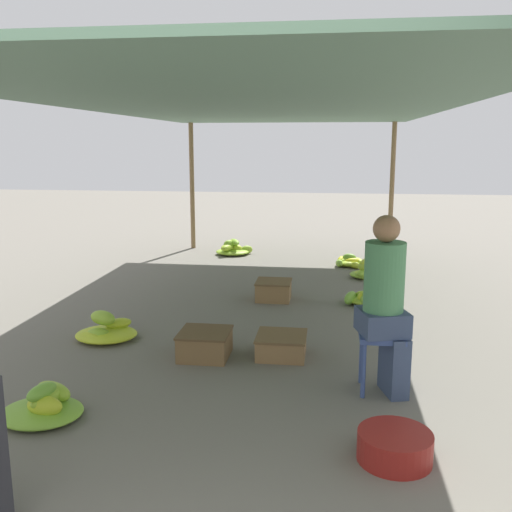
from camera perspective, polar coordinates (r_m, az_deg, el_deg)
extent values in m
cylinder|color=olive|center=(10.29, -6.41, 6.92)|extent=(0.08, 0.08, 2.22)
cylinder|color=olive|center=(10.05, 13.42, 6.58)|extent=(0.08, 0.08, 2.22)
cube|color=#567A60|center=(6.11, 0.73, 14.69)|extent=(3.89, 8.22, 0.04)
cube|color=#384C84|center=(4.46, 12.46, -7.79)|extent=(0.34, 0.34, 0.04)
cylinder|color=#384C84|center=(4.40, 10.68, -11.20)|extent=(0.04, 0.04, 0.42)
cylinder|color=#384C84|center=(4.43, 14.27, -11.23)|extent=(0.04, 0.04, 0.42)
cylinder|color=#384C84|center=(4.65, 10.51, -9.93)|extent=(0.04, 0.04, 0.42)
cylinder|color=#384C84|center=(4.68, 13.89, -9.97)|extent=(0.04, 0.04, 0.42)
cube|color=#384766|center=(4.51, 13.64, -10.47)|extent=(0.22, 0.33, 0.46)
cube|color=#384766|center=(4.42, 12.52, -6.44)|extent=(0.42, 0.42, 0.18)
cylinder|color=#4C8C59|center=(4.33, 12.72, -2.03)|extent=(0.37, 0.37, 0.52)
sphere|color=#9E704C|center=(4.26, 12.93, 2.69)|extent=(0.20, 0.20, 0.20)
cylinder|color=maroon|center=(3.70, 13.70, -18.02)|extent=(0.45, 0.45, 0.18)
ellipsoid|color=#BED02A|center=(4.24, -20.38, -13.88)|extent=(0.27, 0.16, 0.14)
ellipsoid|color=#9AC231|center=(4.28, -20.26, -13.23)|extent=(0.18, 0.28, 0.10)
ellipsoid|color=#98C131|center=(4.43, -19.60, -12.63)|extent=(0.37, 0.29, 0.13)
ellipsoid|color=#75B337|center=(4.25, -20.64, -12.58)|extent=(0.18, 0.27, 0.11)
ellipsoid|color=#7FB735|center=(4.34, -20.66, -14.42)|extent=(0.58, 0.50, 0.10)
ellipsoid|color=#92BF32|center=(5.74, -15.07, -5.99)|extent=(0.34, 0.28, 0.14)
ellipsoid|color=#BCD02A|center=(5.85, -13.59, -6.57)|extent=(0.30, 0.29, 0.10)
ellipsoid|color=#B8CE2B|center=(5.72, -16.31, -7.79)|extent=(0.31, 0.24, 0.10)
ellipsoid|color=#93BF32|center=(5.72, -15.52, -7.60)|extent=(0.24, 0.18, 0.13)
ellipsoid|color=#BED02A|center=(5.78, -14.73, -7.59)|extent=(0.60, 0.52, 0.10)
ellipsoid|color=#88BB34|center=(9.66, -2.73, 1.19)|extent=(0.22, 0.23, 0.14)
ellipsoid|color=#9EC430|center=(9.86, -2.35, 0.88)|extent=(0.18, 0.28, 0.13)
ellipsoid|color=#97C131|center=(9.78, -0.97, 0.62)|extent=(0.25, 0.21, 0.15)
ellipsoid|color=#A4C62F|center=(9.63, -2.90, 0.86)|extent=(0.26, 0.36, 0.12)
ellipsoid|color=#B3CC2C|center=(9.74, -2.14, 0.76)|extent=(0.28, 0.18, 0.14)
ellipsoid|color=#87BA34|center=(9.72, -2.16, 1.41)|extent=(0.26, 0.35, 0.10)
ellipsoid|color=#B0CB2D|center=(9.75, -2.33, 1.42)|extent=(0.16, 0.24, 0.09)
ellipsoid|color=#92BF32|center=(9.74, -2.38, 0.42)|extent=(0.56, 0.49, 0.10)
ellipsoid|color=#A4C62F|center=(6.85, 11.82, -4.31)|extent=(0.23, 0.35, 0.14)
ellipsoid|color=yellow|center=(6.91, 10.65, -4.01)|extent=(0.20, 0.33, 0.13)
ellipsoid|color=#75B337|center=(6.87, 9.43, -4.15)|extent=(0.21, 0.35, 0.15)
ellipsoid|color=#A6C72E|center=(6.77, 12.42, -4.58)|extent=(0.26, 0.23, 0.12)
ellipsoid|color=#A8C82E|center=(6.87, 10.77, -4.06)|extent=(0.26, 0.27, 0.14)
ellipsoid|color=#85B934|center=(6.79, 10.87, -4.33)|extent=(0.15, 0.32, 0.11)
ellipsoid|color=#98C131|center=(6.85, 11.22, -3.66)|extent=(0.23, 0.28, 0.13)
ellipsoid|color=#9DC330|center=(6.90, 11.09, -4.33)|extent=(0.47, 0.41, 0.10)
ellipsoid|color=#A4C62F|center=(8.13, 10.88, -1.13)|extent=(0.27, 0.25, 0.12)
ellipsoid|color=#B3CC2C|center=(8.09, 10.63, -1.89)|extent=(0.30, 0.30, 0.12)
ellipsoid|color=yellow|center=(8.17, 12.07, -1.36)|extent=(0.34, 0.21, 0.10)
ellipsoid|color=#8EBD33|center=(8.07, 10.59, -1.75)|extent=(0.24, 0.25, 0.10)
ellipsoid|color=#BED02A|center=(8.26, 11.01, -0.64)|extent=(0.27, 0.37, 0.12)
ellipsoid|color=#8CBC33|center=(8.20, 11.00, -1.84)|extent=(0.48, 0.42, 0.10)
ellipsoid|color=#79B536|center=(8.94, 9.31, -0.14)|extent=(0.21, 0.11, 0.12)
ellipsoid|color=#BBCF2B|center=(8.81, 9.78, -0.91)|extent=(0.26, 0.31, 0.09)
ellipsoid|color=yellow|center=(8.90, 9.68, -0.51)|extent=(0.27, 0.16, 0.10)
ellipsoid|color=yellow|center=(8.97, 8.57, -0.38)|extent=(0.19, 0.26, 0.12)
ellipsoid|color=#A5C62F|center=(8.96, 9.19, -0.49)|extent=(0.32, 0.28, 0.11)
ellipsoid|color=#ADC92D|center=(8.97, 10.13, -0.59)|extent=(0.25, 0.29, 0.13)
ellipsoid|color=#85B934|center=(8.86, 8.34, -0.71)|extent=(0.12, 0.28, 0.11)
ellipsoid|color=#A7C72E|center=(8.93, 9.25, -0.70)|extent=(0.39, 0.34, 0.10)
cube|color=olive|center=(5.17, 2.56, -9.02)|extent=(0.43, 0.43, 0.18)
cube|color=brown|center=(5.14, 2.57, -7.99)|extent=(0.44, 0.44, 0.02)
cube|color=brown|center=(5.16, -5.13, -8.86)|extent=(0.43, 0.43, 0.22)
cube|color=brown|center=(5.12, -5.15, -7.62)|extent=(0.45, 0.45, 0.02)
cube|color=olive|center=(6.95, 1.77, -3.51)|extent=(0.41, 0.41, 0.21)
cube|color=brown|center=(6.93, 1.78, -2.58)|extent=(0.42, 0.42, 0.02)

